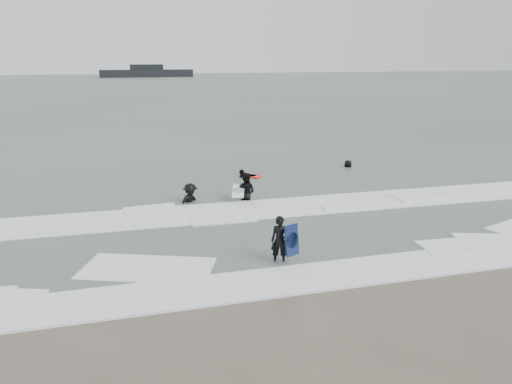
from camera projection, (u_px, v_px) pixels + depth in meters
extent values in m
plane|color=brown|center=(298.00, 271.00, 14.85)|extent=(320.00, 320.00, 0.00)
plane|color=#47544C|center=(152.00, 90.00, 89.51)|extent=(320.00, 320.00, 0.00)
imported|color=black|center=(280.00, 263.00, 15.37)|extent=(0.65, 0.52, 1.54)
imported|color=black|center=(246.00, 201.00, 21.98)|extent=(1.12, 1.07, 1.82)
imported|color=black|center=(190.00, 203.00, 21.57)|extent=(1.29, 1.17, 1.74)
imported|color=black|center=(242.00, 178.00, 26.01)|extent=(0.88, 0.99, 1.61)
imported|color=black|center=(348.00, 168.00, 28.34)|extent=(0.93, 0.82, 1.59)
cube|color=white|center=(305.00, 278.00, 14.28)|extent=(30.03, 2.32, 0.07)
cube|color=white|center=(250.00, 211.00, 20.44)|extent=(30.00, 2.60, 0.09)
cube|color=black|center=(147.00, 73.00, 141.25)|extent=(25.73, 4.59, 2.02)
cube|color=black|center=(146.00, 67.00, 140.78)|extent=(9.19, 2.76, 1.47)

